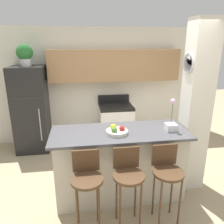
# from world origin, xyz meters

# --- Properties ---
(ground_plane) EXTENTS (14.00, 14.00, 0.00)m
(ground_plane) POSITION_xyz_m (0.00, 0.00, 0.00)
(ground_plane) COLOR tan
(wall_back) EXTENTS (5.60, 0.38, 2.55)m
(wall_back) POSITION_xyz_m (0.10, 2.07, 1.47)
(wall_back) COLOR silver
(wall_back) RESTS_ON ground_plane
(pillar_right) EXTENTS (0.38, 0.32, 2.55)m
(pillar_right) POSITION_xyz_m (1.16, 0.10, 1.28)
(pillar_right) COLOR silver
(pillar_right) RESTS_ON ground_plane
(counter_bar) EXTENTS (1.92, 0.76, 1.04)m
(counter_bar) POSITION_xyz_m (0.00, 0.00, 0.52)
(counter_bar) COLOR beige
(counter_bar) RESTS_ON ground_plane
(refrigerator) EXTENTS (0.67, 0.67, 1.78)m
(refrigerator) POSITION_xyz_m (-1.55, 1.77, 0.89)
(refrigerator) COLOR black
(refrigerator) RESTS_ON ground_plane
(stove_range) EXTENTS (0.72, 0.67, 1.07)m
(stove_range) POSITION_xyz_m (0.23, 1.78, 0.46)
(stove_range) COLOR white
(stove_range) RESTS_ON ground_plane
(bar_stool_left) EXTENTS (0.38, 0.38, 1.02)m
(bar_stool_left) POSITION_xyz_m (-0.49, -0.57, 0.69)
(bar_stool_left) COLOR #4C331E
(bar_stool_left) RESTS_ON ground_plane
(bar_stool_mid) EXTENTS (0.38, 0.38, 1.02)m
(bar_stool_mid) POSITION_xyz_m (0.00, -0.57, 0.69)
(bar_stool_mid) COLOR #4C331E
(bar_stool_mid) RESTS_ON ground_plane
(bar_stool_right) EXTENTS (0.38, 0.38, 1.02)m
(bar_stool_right) POSITION_xyz_m (0.49, -0.57, 0.69)
(bar_stool_right) COLOR #4C331E
(bar_stool_right) RESTS_ON ground_plane
(potted_plant_on_fridge) EXTENTS (0.32, 0.32, 0.42)m
(potted_plant_on_fridge) POSITION_xyz_m (-1.55, 1.77, 2.02)
(potted_plant_on_fridge) COLOR silver
(potted_plant_on_fridge) RESTS_ON refrigerator
(orchid_vase) EXTENTS (0.15, 0.15, 0.46)m
(orchid_vase) POSITION_xyz_m (0.72, -0.07, 1.14)
(orchid_vase) COLOR white
(orchid_vase) RESTS_ON counter_bar
(fruit_bowl) EXTENTS (0.30, 0.30, 0.12)m
(fruit_bowl) POSITION_xyz_m (-0.06, -0.07, 1.08)
(fruit_bowl) COLOR silver
(fruit_bowl) RESTS_ON counter_bar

